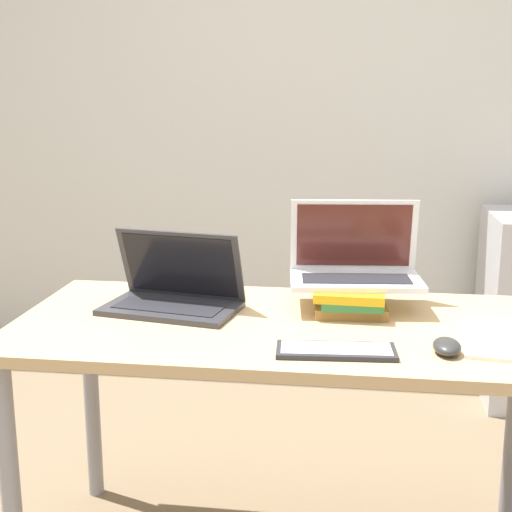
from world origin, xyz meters
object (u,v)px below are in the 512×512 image
at_px(laptop_on_books, 355,265).
at_px(laptop_left, 174,293).
at_px(book_stack, 351,296).
at_px(mouse, 447,346).
at_px(wireless_keyboard, 336,351).

bearing_deg(laptop_on_books, laptop_left, -168.34).
bearing_deg(laptop_left, book_stack, 7.04).
distance_m(laptop_left, mouse, 0.77).
bearing_deg(laptop_on_books, wireless_keyboard, -95.74).
bearing_deg(mouse, wireless_keyboard, -172.24).
bearing_deg(book_stack, wireless_keyboard, -94.94).
bearing_deg(laptop_on_books, book_stack, -102.30).
relative_size(laptop_left, book_stack, 1.50).
xyz_separation_m(laptop_on_books, mouse, (0.22, -0.36, -0.10)).
bearing_deg(wireless_keyboard, laptop_on_books, 84.26).
xyz_separation_m(wireless_keyboard, mouse, (0.26, 0.04, 0.01)).
distance_m(book_stack, wireless_keyboard, 0.36).
relative_size(wireless_keyboard, mouse, 2.85).
height_order(book_stack, mouse, book_stack).
distance_m(laptop_on_books, wireless_keyboard, 0.42).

